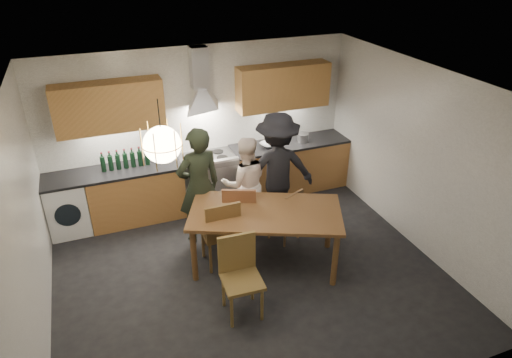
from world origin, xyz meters
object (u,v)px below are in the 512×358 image
object	(u,v)px
chair_front	(240,270)
mixing_bowl	(268,145)
person_left	(199,186)
person_mid	(245,183)
chair_back_left	(221,230)
wine_bottles	(125,159)
stock_pot	(303,138)
dining_table	(265,217)
person_right	(277,169)

from	to	relation	value
chair_front	mixing_bowl	bearing A→B (deg)	63.61
person_left	person_mid	size ratio (longest dim) A/B	1.20
chair_back_left	person_mid	distance (m)	1.06
person_left	person_mid	world-z (taller)	person_left
wine_bottles	stock_pot	bearing A→B (deg)	-1.18
dining_table	person_right	size ratio (longest dim) A/B	1.23
chair_front	person_left	bearing A→B (deg)	94.63
mixing_bowl	dining_table	bearing A→B (deg)	-113.53
stock_pot	dining_table	bearing A→B (deg)	-128.59
dining_table	person_left	xyz separation A→B (m)	(-0.66, 0.87, 0.15)
person_left	mixing_bowl	world-z (taller)	person_left
dining_table	wine_bottles	distance (m)	2.42
chair_back_left	person_mid	bearing A→B (deg)	-127.81
chair_back_left	mixing_bowl	size ratio (longest dim) A/B	3.87
chair_back_left	wine_bottles	size ratio (longest dim) A/B	1.42
dining_table	wine_bottles	xyz separation A→B (m)	(-1.55, 1.83, 0.31)
person_mid	stock_pot	xyz separation A→B (m)	(1.34, 0.80, 0.23)
chair_back_left	person_left	xyz separation A→B (m)	(-0.09, 0.73, 0.30)
chair_front	mixing_bowl	world-z (taller)	chair_front
chair_front	person_mid	world-z (taller)	person_mid
chair_back_left	person_mid	xyz separation A→B (m)	(0.64, 0.83, 0.15)
chair_back_left	person_mid	world-z (taller)	person_mid
person_right	stock_pot	world-z (taller)	person_right
dining_table	person_right	xyz separation A→B (m)	(0.58, 0.95, 0.16)
mixing_bowl	person_mid	bearing A→B (deg)	-131.23
chair_front	wine_bottles	bearing A→B (deg)	113.09
chair_back_left	wine_bottles	distance (m)	2.01
chair_back_left	mixing_bowl	world-z (taller)	chair_back_left
person_right	wine_bottles	world-z (taller)	person_right
stock_pot	person_right	bearing A→B (deg)	-135.41
mixing_bowl	wine_bottles	distance (m)	2.33
chair_front	dining_table	bearing A→B (deg)	51.86
chair_front	person_left	xyz separation A→B (m)	(-0.05, 1.58, 0.32)
dining_table	mixing_bowl	xyz separation A→B (m)	(0.78, 1.78, 0.19)
chair_front	person_left	size ratio (longest dim) A/B	0.56
chair_front	person_mid	bearing A→B (deg)	70.71
wine_bottles	person_mid	bearing A→B (deg)	-27.88
chair_front	person_right	size ratio (longest dim) A/B	0.56
dining_table	person_mid	bearing A→B (deg)	109.95
person_left	mixing_bowl	xyz separation A→B (m)	(1.44, 0.91, 0.04)
mixing_bowl	chair_front	bearing A→B (deg)	-119.14
chair_front	wine_bottles	distance (m)	2.75
chair_front	person_left	distance (m)	1.61
dining_table	person_left	size ratio (longest dim) A/B	1.25
chair_front	person_right	xyz separation A→B (m)	(1.19, 1.65, 0.33)
stock_pot	person_left	bearing A→B (deg)	-156.56
dining_table	chair_back_left	xyz separation A→B (m)	(-0.57, 0.15, -0.15)
person_left	dining_table	bearing A→B (deg)	118.96
person_mid	chair_back_left	bearing A→B (deg)	61.22
dining_table	stock_pot	bearing A→B (deg)	75.49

